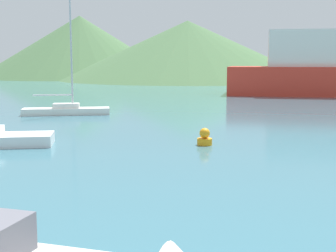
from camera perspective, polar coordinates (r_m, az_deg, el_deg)
sailboat_inner at (r=32.88m, az=-12.28°, el=2.05°), size 5.73×4.33×8.56m
buoy_marker at (r=20.52m, az=4.49°, el=-1.47°), size 0.65×0.65×0.75m
hill_west at (r=110.02m, az=-10.65°, el=9.48°), size 45.31×45.31×13.87m
hill_central at (r=94.64m, az=2.39°, el=9.21°), size 51.01×51.01×11.64m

